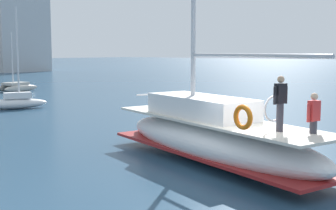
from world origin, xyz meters
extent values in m
plane|color=navy|center=(0.00, 0.00, 0.00)|extent=(400.00, 400.00, 0.00)
ellipsoid|color=white|center=(0.75, 1.55, 0.70)|extent=(5.10, 9.88, 1.40)
cube|color=maroon|center=(0.75, 1.55, 0.39)|extent=(5.07, 9.71, 0.10)
cube|color=beige|center=(0.75, 1.55, 1.44)|extent=(4.78, 9.37, 0.08)
cube|color=white|center=(0.96, 2.23, 1.83)|extent=(2.87, 4.62, 0.70)
cylinder|color=#B7B7BC|center=(0.26, -0.06, 3.60)|extent=(1.80, 5.54, 0.12)
cylinder|color=silver|center=(2.04, 5.77, 1.95)|extent=(0.88, 0.32, 0.06)
torus|color=orange|center=(-1.15, -0.64, 1.95)|extent=(0.34, 0.71, 0.70)
cylinder|color=#33333D|center=(-0.09, -1.21, 1.88)|extent=(0.20, 0.20, 0.80)
cube|color=black|center=(-0.09, -1.21, 2.56)|extent=(0.36, 0.28, 0.56)
sphere|color=tan|center=(-0.09, -1.21, 2.95)|extent=(0.20, 0.20, 0.20)
cylinder|color=black|center=(-0.30, -1.14, 2.51)|extent=(0.09, 0.09, 0.50)
cylinder|color=black|center=(0.12, -1.27, 2.51)|extent=(0.09, 0.09, 0.50)
cylinder|color=#33333D|center=(0.23, -2.06, 1.66)|extent=(0.20, 0.20, 0.35)
cube|color=red|center=(0.23, -2.06, 2.11)|extent=(0.36, 0.28, 0.56)
sphere|color=beige|center=(0.23, -2.06, 2.50)|extent=(0.20, 0.20, 0.20)
cylinder|color=red|center=(0.01, -1.99, 2.06)|extent=(0.09, 0.09, 0.50)
cylinder|color=red|center=(0.44, -2.12, 2.06)|extent=(0.09, 0.09, 0.50)
torus|color=silver|center=(-0.02, -0.98, 2.10)|extent=(0.74, 0.28, 0.76)
ellipsoid|color=#B7B2A8|center=(12.12, 30.40, 0.31)|extent=(3.89, 1.00, 0.63)
ellipsoid|color=#B7B2A8|center=(11.89, 31.84, 0.31)|extent=(3.89, 1.00, 0.63)
cube|color=#B7B2A8|center=(12.01, 31.12, 0.73)|extent=(2.33, 1.77, 0.24)
cylinder|color=silver|center=(11.72, 31.07, 3.14)|extent=(0.11, 0.11, 4.60)
ellipsoid|color=silver|center=(4.54, 19.52, 0.34)|extent=(4.23, 2.58, 0.68)
cube|color=silver|center=(4.73, 19.44, 0.88)|extent=(1.79, 1.26, 0.40)
cylinder|color=silver|center=(4.83, 19.40, 3.62)|extent=(0.11, 0.11, 5.88)
cube|color=#B2B7BC|center=(35.86, 71.29, 10.94)|extent=(10.11, 13.42, 21.88)
camera|label=1|loc=(-11.93, -6.84, 3.73)|focal=48.99mm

